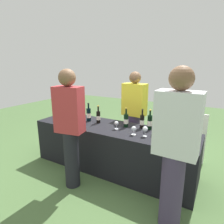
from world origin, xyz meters
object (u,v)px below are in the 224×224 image
Objects in this scene: wine_glass_1 at (116,124)px; server_pouring at (134,112)px; guest_1 at (175,147)px; menu_board at (190,138)px; wine_bottle_1 at (80,112)px; wine_bottle_3 at (98,117)px; wine_bottle_7 at (157,124)px; wine_glass_3 at (145,129)px; wine_glass_0 at (84,118)px; wine_bottle_0 at (76,111)px; wine_bottle_6 at (150,122)px; wine_bottle_4 at (126,120)px; wine_bottle_2 at (89,115)px; guest_0 at (70,126)px; wine_glass_2 at (134,129)px; wine_bottle_5 at (142,121)px.

server_pouring is at bearing 91.13° from wine_glass_1.
menu_board is at bearing 92.62° from guest_1.
wine_bottle_1 reaches higher than wine_bottle_3.
wine_glass_3 is (-0.10, -0.25, -0.02)m from wine_bottle_7.
wine_glass_3 is (1.11, -0.02, 0.00)m from wine_glass_0.
wine_glass_1 is at bearing -12.71° from wine_bottle_0.
server_pouring is (-0.47, 0.48, 0.00)m from wine_bottle_6.
wine_bottle_4 is 1.26m from menu_board.
wine_bottle_2 is at bearing -14.92° from wine_bottle_1.
wine_bottle_6 is 0.15m from wine_bottle_7.
wine_bottle_6 is at bearing 140.66° from server_pouring.
wine_bottle_1 is 2.11m from guest_1.
guest_0 is 2.15m from menu_board.
wine_bottle_2 is 0.18m from wine_glass_0.
wine_bottle_7 reaches higher than wine_bottle_2.
guest_0 is (-0.36, -1.36, 0.06)m from server_pouring.
wine_glass_3 is (0.92, -0.19, -0.00)m from wine_bottle_3.
wine_glass_0 is 1.92m from menu_board.
wine_bottle_3 reaches higher than wine_glass_2.
menu_board is (1.36, 1.60, -0.46)m from guest_0.
wine_bottle_3 is 1.02m from wine_bottle_7.
server_pouring reaches higher than wine_bottle_4.
wine_bottle_0 is 0.38m from wine_bottle_2.
menu_board is (0.66, 0.71, -0.39)m from wine_bottle_5.
server_pouring is (-0.51, 0.79, 0.02)m from wine_glass_3.
wine_bottle_5 is at bearing 8.64° from wine_bottle_3.
wine_bottle_6 is at bearing 156.23° from wine_bottle_7.
wine_bottle_5 is 0.59m from server_pouring.
wine_bottle_6 is 2.19× the size of wine_glass_3.
wine_glass_0 is at bearing -40.48° from wine_bottle_1.
wine_bottle_7 is at bearing -1.01° from wine_bottle_1.
wine_bottle_5 is 1.05m from menu_board.
wine_bottle_5 is at bearing 15.93° from wine_bottle_4.
guest_1 is (1.04, -1.37, 0.07)m from server_pouring.
server_pouring is at bearing 51.89° from wine_glass_0.
wine_bottle_4 is at bearing 133.79° from wine_glass_2.
wine_glass_1 is at bearing -143.32° from wine_bottle_5.
wine_bottle_0 and wine_bottle_6 have the same top height.
server_pouring reaches higher than wine_bottle_3.
wine_glass_2 is at bearing -13.22° from wine_bottle_0.
wine_glass_1 is 1.42m from menu_board.
wine_bottle_0 is 1.38m from wine_glass_2.
wine_bottle_7 is 0.37× the size of menu_board.
wine_bottle_6 is at bearing 1.46° from wine_bottle_1.
wine_bottle_4 is 1.02× the size of wine_bottle_5.
wine_bottle_2 is 1.15m from wine_glass_3.
wine_glass_2 is (0.33, -0.09, -0.00)m from wine_glass_1.
wine_bottle_5 reaches higher than wine_glass_2.
wine_bottle_1 is 1.00× the size of wine_bottle_4.
wine_bottle_1 is (0.11, -0.02, -0.00)m from wine_bottle_0.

